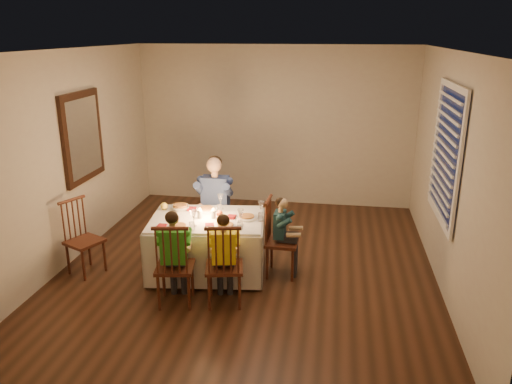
% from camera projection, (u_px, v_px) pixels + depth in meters
% --- Properties ---
extents(ground, '(5.00, 5.00, 0.00)m').
position_uv_depth(ground, '(249.00, 265.00, 6.24)').
color(ground, black).
rests_on(ground, ground).
extents(wall_left, '(0.02, 5.00, 2.60)m').
position_uv_depth(wall_left, '(70.00, 158.00, 6.18)').
color(wall_left, '#BDB6A1').
rests_on(wall_left, ground).
extents(wall_right, '(0.02, 5.00, 2.60)m').
position_uv_depth(wall_right, '(449.00, 174.00, 5.49)').
color(wall_right, '#BDB6A1').
rests_on(wall_right, ground).
extents(wall_back, '(4.50, 0.02, 2.60)m').
position_uv_depth(wall_back, '(275.00, 126.00, 8.18)').
color(wall_back, '#BDB6A1').
rests_on(wall_back, ground).
extents(ceiling, '(5.00, 5.00, 0.00)m').
position_uv_depth(ceiling, '(248.00, 50.00, 5.44)').
color(ceiling, white).
rests_on(ceiling, wall_back).
extents(dining_table, '(1.45, 1.13, 0.67)m').
position_uv_depth(dining_table, '(207.00, 234.00, 5.93)').
color(dining_table, silver).
rests_on(dining_table, ground).
extents(chair_adult, '(0.39, 0.37, 0.95)m').
position_uv_depth(chair_adult, '(216.00, 248.00, 6.75)').
color(chair_adult, '#37180F').
rests_on(chair_adult, ground).
extents(chair_near_left, '(0.45, 0.43, 0.95)m').
position_uv_depth(chair_near_left, '(177.00, 302.00, 5.39)').
color(chair_near_left, '#37180F').
rests_on(chair_near_left, ground).
extents(chair_near_right, '(0.46, 0.44, 0.95)m').
position_uv_depth(chair_near_right, '(225.00, 302.00, 5.39)').
color(chair_near_right, '#37180F').
rests_on(chair_near_right, ground).
extents(chair_end, '(0.38, 0.40, 0.95)m').
position_uv_depth(chair_end, '(281.00, 274.00, 6.03)').
color(chair_end, '#37180F').
rests_on(chair_end, ground).
extents(chair_extra, '(0.49, 0.50, 0.92)m').
position_uv_depth(chair_extra, '(88.00, 272.00, 6.06)').
color(chair_extra, '#37180F').
rests_on(chair_extra, ground).
extents(adult, '(0.47, 0.43, 1.27)m').
position_uv_depth(adult, '(216.00, 248.00, 6.75)').
color(adult, navy).
rests_on(adult, ground).
extents(child_green, '(0.40, 0.37, 1.06)m').
position_uv_depth(child_green, '(177.00, 302.00, 5.39)').
color(child_green, green).
rests_on(child_green, ground).
extents(child_yellow, '(0.38, 0.36, 1.03)m').
position_uv_depth(child_yellow, '(225.00, 302.00, 5.39)').
color(child_yellow, yellow).
rests_on(child_yellow, ground).
extents(child_teal, '(0.28, 0.31, 0.97)m').
position_uv_depth(child_teal, '(281.00, 274.00, 6.03)').
color(child_teal, '#19383F').
rests_on(child_teal, ground).
extents(setting_adult, '(0.29, 0.29, 0.02)m').
position_uv_depth(setting_adult, '(207.00, 210.00, 6.12)').
color(setting_adult, silver).
rests_on(setting_adult, dining_table).
extents(setting_green, '(0.29, 0.29, 0.02)m').
position_uv_depth(setting_green, '(178.00, 227.00, 5.58)').
color(setting_green, silver).
rests_on(setting_green, dining_table).
extents(setting_yellow, '(0.29, 0.29, 0.02)m').
position_uv_depth(setting_yellow, '(225.00, 226.00, 5.60)').
color(setting_yellow, silver).
rests_on(setting_yellow, dining_table).
extents(setting_teal, '(0.29, 0.29, 0.02)m').
position_uv_depth(setting_teal, '(247.00, 217.00, 5.86)').
color(setting_teal, silver).
rests_on(setting_teal, dining_table).
extents(candle_left, '(0.06, 0.06, 0.10)m').
position_uv_depth(candle_left, '(200.00, 214.00, 5.85)').
color(candle_left, silver).
rests_on(candle_left, dining_table).
extents(candle_right, '(0.06, 0.06, 0.10)m').
position_uv_depth(candle_right, '(213.00, 214.00, 5.85)').
color(candle_right, silver).
rests_on(candle_right, dining_table).
extents(squash, '(0.09, 0.09, 0.09)m').
position_uv_depth(squash, '(164.00, 206.00, 6.14)').
color(squash, yellow).
rests_on(squash, dining_table).
extents(orange_fruit, '(0.08, 0.08, 0.08)m').
position_uv_depth(orange_fruit, '(220.00, 214.00, 5.89)').
color(orange_fruit, '#ED5514').
rests_on(orange_fruit, dining_table).
extents(serving_bowl, '(0.29, 0.29, 0.05)m').
position_uv_depth(serving_bowl, '(180.00, 208.00, 6.13)').
color(serving_bowl, silver).
rests_on(serving_bowl, dining_table).
extents(wall_mirror, '(0.06, 0.95, 1.15)m').
position_uv_depth(wall_mirror, '(83.00, 137.00, 6.40)').
color(wall_mirror, black).
rests_on(wall_mirror, wall_left).
extents(window_blinds, '(0.07, 1.34, 1.54)m').
position_uv_depth(window_blinds, '(445.00, 154.00, 5.53)').
color(window_blinds, '#0C1433').
rests_on(window_blinds, wall_right).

